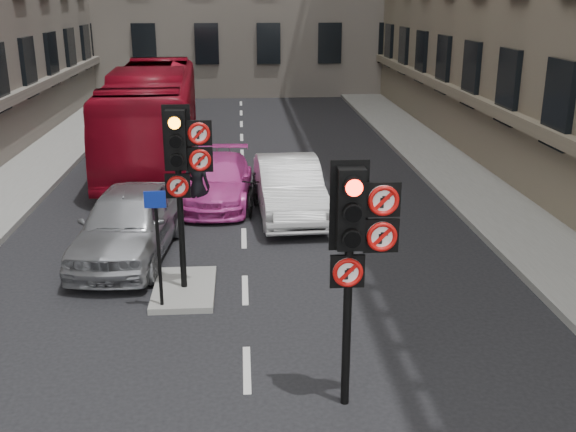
{
  "coord_description": "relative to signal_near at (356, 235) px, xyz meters",
  "views": [
    {
      "loc": [
        -0.0,
        -7.32,
        5.63
      ],
      "look_at": [
        0.64,
        1.8,
        2.6
      ],
      "focal_mm": 42.0,
      "sensor_mm": 36.0,
      "label": 1
    }
  ],
  "objects": [
    {
      "name": "car_white",
      "position": [
        -0.27,
        8.75,
        -1.83
      ],
      "size": [
        1.8,
        4.64,
        1.51
      ],
      "primitive_type": "imported",
      "rotation": [
        0.0,
        0.0,
        0.05
      ],
      "color": "silver",
      "rests_on": "ground"
    },
    {
      "name": "car_silver",
      "position": [
        -4.04,
        6.01,
        -1.79
      ],
      "size": [
        2.3,
        4.79,
        1.58
      ],
      "primitive_type": "imported",
      "rotation": [
        0.0,
        0.0,
        -0.1
      ],
      "color": "#96989D",
      "rests_on": "ground"
    },
    {
      "name": "centre_island",
      "position": [
        -2.69,
        4.01,
        -2.52
      ],
      "size": [
        1.2,
        2.0,
        0.12
      ],
      "primitive_type": "cube",
      "color": "gray",
      "rests_on": "ground"
    },
    {
      "name": "motorcycle",
      "position": [
        -1.22,
        9.04,
        -2.07
      ],
      "size": [
        0.72,
        1.75,
        1.02
      ],
      "primitive_type": "imported",
      "rotation": [
        0.0,
        0.0,
        -0.15
      ],
      "color": "black",
      "rests_on": "ground"
    },
    {
      "name": "info_sign",
      "position": [
        -3.04,
        3.19,
        -1.03
      ],
      "size": [
        0.38,
        0.11,
        2.21
      ],
      "rotation": [
        0.0,
        0.0,
        0.03
      ],
      "color": "black",
      "rests_on": "centre_island"
    },
    {
      "name": "bus_red",
      "position": [
        -4.55,
        15.29,
        -0.95
      ],
      "size": [
        3.29,
        11.81,
        3.26
      ],
      "primitive_type": "imported",
      "rotation": [
        0.0,
        0.0,
        0.05
      ],
      "color": "maroon",
      "rests_on": "ground"
    },
    {
      "name": "signal_near",
      "position": [
        0.0,
        0.0,
        0.0
      ],
      "size": [
        0.91,
        0.4,
        3.58
      ],
      "color": "black",
      "rests_on": "ground"
    },
    {
      "name": "pavement_right",
      "position": [
        5.71,
        11.01,
        -2.5
      ],
      "size": [
        3.0,
        50.0,
        0.16
      ],
      "primitive_type": "cube",
      "color": "gray",
      "rests_on": "ground"
    },
    {
      "name": "car_pink",
      "position": [
        -2.17,
        10.03,
        -1.95
      ],
      "size": [
        2.03,
        4.46,
        1.26
      ],
      "primitive_type": "imported",
      "rotation": [
        0.0,
        0.0,
        -0.06
      ],
      "color": "#D13DA0",
      "rests_on": "ground"
    },
    {
      "name": "signal_far",
      "position": [
        -2.6,
        4.0,
        0.12
      ],
      "size": [
        0.91,
        0.4,
        3.58
      ],
      "color": "black",
      "rests_on": "centre_island"
    },
    {
      "name": "motorcyclist",
      "position": [
        -2.65,
        8.41,
        -1.67
      ],
      "size": [
        0.75,
        0.59,
        1.83
      ],
      "primitive_type": "imported",
      "rotation": [
        0.0,
        0.0,
        2.89
      ],
      "color": "black",
      "rests_on": "ground"
    }
  ]
}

